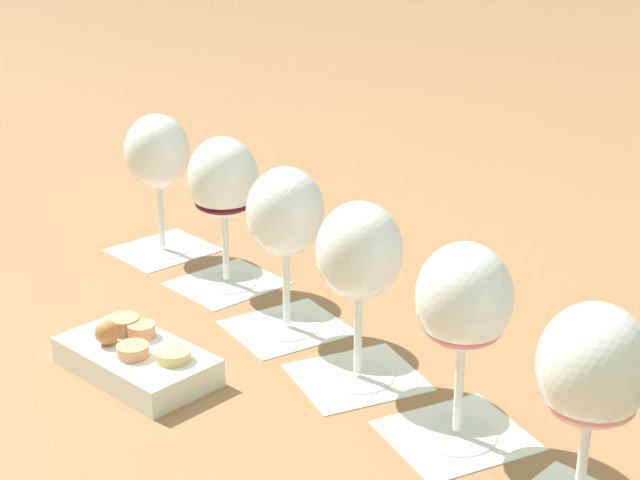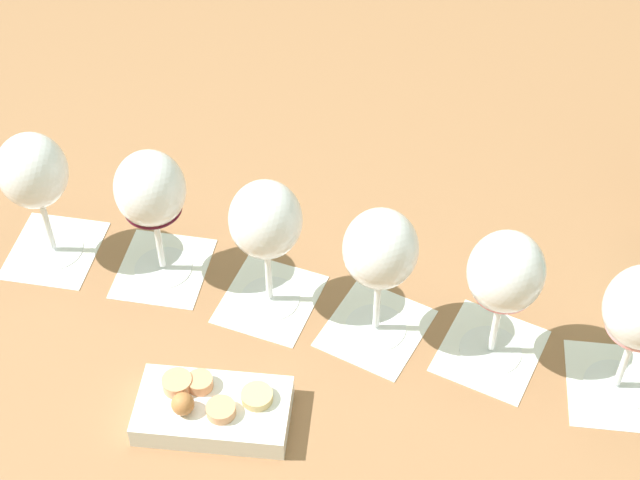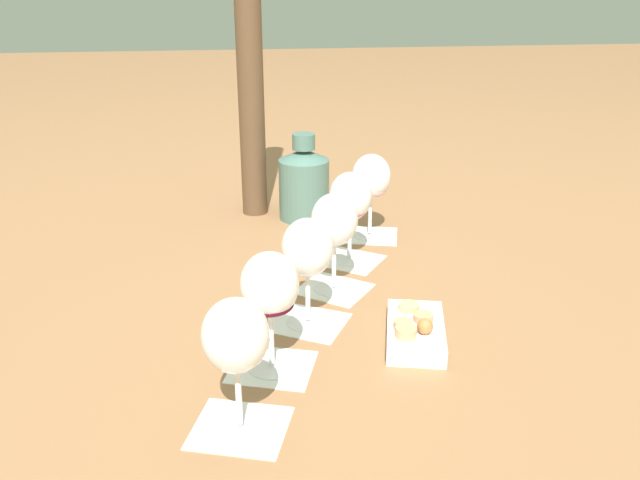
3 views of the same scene
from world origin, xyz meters
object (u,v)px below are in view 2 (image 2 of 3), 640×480
at_px(wine_glass_1, 505,278).
at_px(wine_glass_5, 34,176).
at_px(wine_glass_3, 266,225).
at_px(wine_glass_2, 380,255).
at_px(wine_glass_4, 151,194).
at_px(snack_dish, 212,409).

bearing_deg(wine_glass_1, wine_glass_5, -24.33).
xyz_separation_m(wine_glass_1, wine_glass_3, (0.25, -0.11, 0.00)).
height_order(wine_glass_1, wine_glass_2, same).
bearing_deg(wine_glass_4, wine_glass_5, -20.02).
xyz_separation_m(wine_glass_1, wine_glass_4, (0.37, -0.18, 0.00)).
bearing_deg(wine_glass_1, wine_glass_2, -21.97).
bearing_deg(wine_glass_5, wine_glass_1, 155.67).
height_order(wine_glass_3, wine_glass_4, same).
relative_size(wine_glass_5, snack_dish, 1.00).
bearing_deg(wine_glass_2, wine_glass_1, 158.03).
relative_size(wine_glass_1, wine_glass_2, 1.00).
xyz_separation_m(wine_glass_3, wine_glass_5, (0.26, -0.12, -0.00)).
height_order(wine_glass_1, wine_glass_3, same).
distance_m(wine_glass_3, snack_dish, 0.21).
xyz_separation_m(wine_glass_1, snack_dish, (0.32, 0.05, -0.11)).
bearing_deg(wine_glass_1, wine_glass_4, -25.84).
bearing_deg(wine_glass_3, wine_glass_4, -28.20).
bearing_deg(wine_glass_5, wine_glass_4, 159.98).
distance_m(wine_glass_2, wine_glass_3, 0.13).
height_order(wine_glass_2, wine_glass_5, same).
distance_m(wine_glass_1, wine_glass_2, 0.14).
relative_size(wine_glass_2, wine_glass_3, 1.00).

